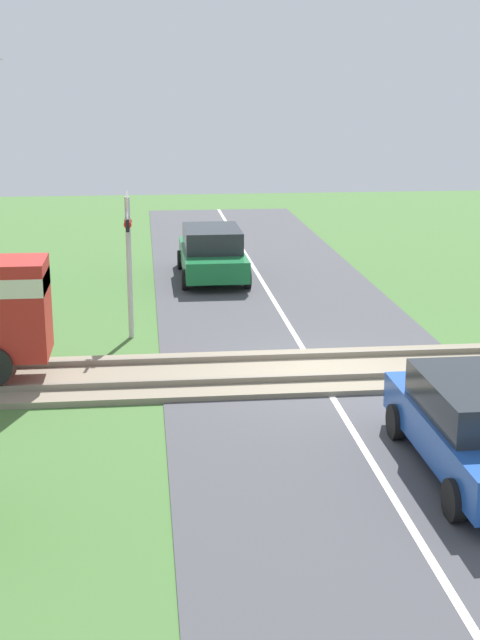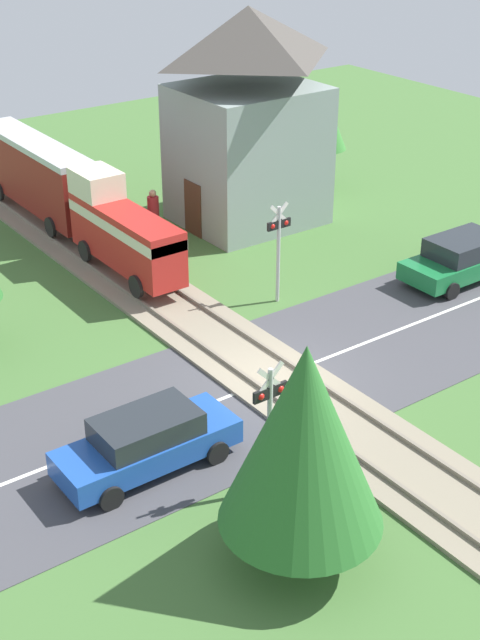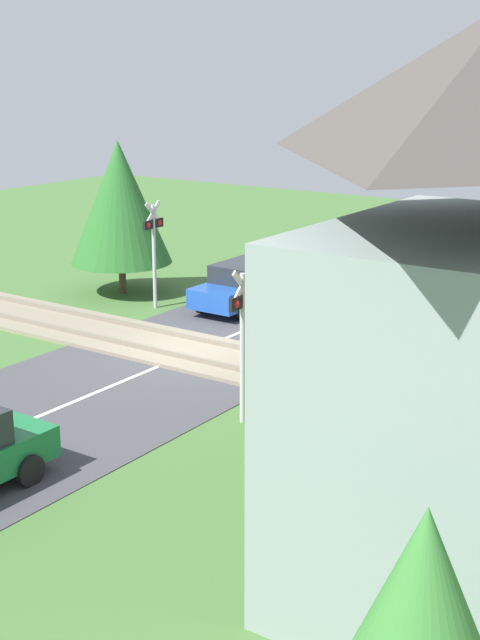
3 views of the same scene
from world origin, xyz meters
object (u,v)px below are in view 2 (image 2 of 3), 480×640
object	(u,v)px
train	(69,195)
car_near_crossing	(147,441)
station_building	(248,121)
crossing_signal_west_approach	(270,413)
crossing_signal_east_approach	(279,240)
pedestrian_by_station	(154,214)
car_far_side	(463,257)

from	to	relation	value
train	car_near_crossing	xyz separation A→B (m)	(-4.93, -13.83, -1.09)
car_near_crossing	station_building	xyz separation A→B (m)	(11.60, 11.73, 3.26)
train	crossing_signal_west_approach	world-z (taller)	train
crossing_signal_east_approach	pedestrian_by_station	world-z (taller)	crossing_signal_east_approach
train	car_near_crossing	distance (m)	14.73
train	crossing_signal_west_approach	bearing A→B (deg)	-100.93
train	crossing_signal_east_approach	xyz separation A→B (m)	(3.13, -8.57, 0.30)
car_near_crossing	crossing_signal_east_approach	xyz separation A→B (m)	(8.06, 5.27, 1.39)
car_far_side	crossing_signal_east_approach	distance (m)	6.80
crossing_signal_east_approach	station_building	xyz separation A→B (m)	(3.53, 6.47, 1.87)
car_far_side	pedestrian_by_station	distance (m)	11.74
crossing_signal_west_approach	pedestrian_by_station	world-z (taller)	crossing_signal_west_approach
train	pedestrian_by_station	xyz separation A→B (m)	(2.87, -1.17, -1.05)
crossing_signal_west_approach	station_building	size ratio (longest dim) A/B	0.41
train	car_near_crossing	world-z (taller)	train
car_near_crossing	crossing_signal_west_approach	world-z (taller)	crossing_signal_west_approach
crossing_signal_east_approach	train	bearing A→B (deg)	110.10
crossing_signal_west_approach	crossing_signal_east_approach	bearing A→B (deg)	50.70
pedestrian_by_station	car_far_side	bearing A→B (deg)	-56.46
car_near_crossing	car_far_side	bearing A→B (deg)	11.40
car_far_side	car_near_crossing	bearing A→B (deg)	-168.60
car_far_side	crossing_signal_east_approach	xyz separation A→B (m)	(-6.22, 2.39, 1.36)
crossing_signal_west_approach	car_near_crossing	bearing A→B (deg)	126.93
crossing_signal_east_approach	car_near_crossing	bearing A→B (deg)	-146.84
car_near_crossing	crossing_signal_east_approach	bearing A→B (deg)	33.16
car_near_crossing	car_far_side	xyz separation A→B (m)	(14.29, 2.88, 0.03)
car_far_side	crossing_signal_east_approach	size ratio (longest dim) A/B	1.34
car_near_crossing	pedestrian_by_station	xyz separation A→B (m)	(7.80, 12.66, 0.04)
station_building	pedestrian_by_station	bearing A→B (deg)	166.27
crossing_signal_west_approach	station_building	world-z (taller)	station_building
station_building	crossing_signal_west_approach	bearing A→B (deg)	-124.76
train	car_far_side	bearing A→B (deg)	-49.50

